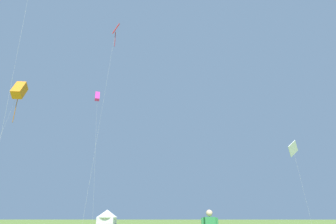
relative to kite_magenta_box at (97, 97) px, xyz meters
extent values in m
cube|color=#E02DA3|center=(0.00, 0.00, 0.06)|extent=(1.18, 1.43, 1.81)
cylinder|color=#B2B2B7|center=(0.80, -0.52, -11.35)|extent=(1.63, 1.08, 22.81)
cube|color=white|center=(34.44, -1.00, -10.46)|extent=(2.34, 1.95, 2.79)
cylinder|color=#B2B2B7|center=(34.78, -1.36, -16.61)|extent=(0.70, 0.74, 12.29)
cube|color=red|center=(5.63, -12.15, 6.02)|extent=(1.62, 2.13, 2.45)
cylinder|color=maroon|center=(5.63, -12.15, 4.06)|extent=(0.08, 0.08, 2.60)
cylinder|color=#B2B2B7|center=(4.72, -12.73, -8.36)|extent=(1.85, 1.17, 28.78)
cube|color=orange|center=(-6.42, -13.92, -5.15)|extent=(1.56, 2.55, 2.79)
cylinder|color=#A75C11|center=(-6.42, -13.92, -7.80)|extent=(0.08, 0.08, 3.91)
cylinder|color=#B2B2B7|center=(-1.62, -23.07, -7.01)|extent=(1.41, 0.90, 31.48)
sphere|color=beige|center=(15.84, -37.25, -21.13)|extent=(0.22, 0.22, 0.22)
cube|color=white|center=(-1.90, 22.76, -22.01)|extent=(3.94, 3.94, 1.48)
cone|color=white|center=(-1.90, 22.76, -20.41)|extent=(4.92, 4.92, 1.72)
camera|label=1|loc=(14.74, -47.29, -21.26)|focal=29.61mm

